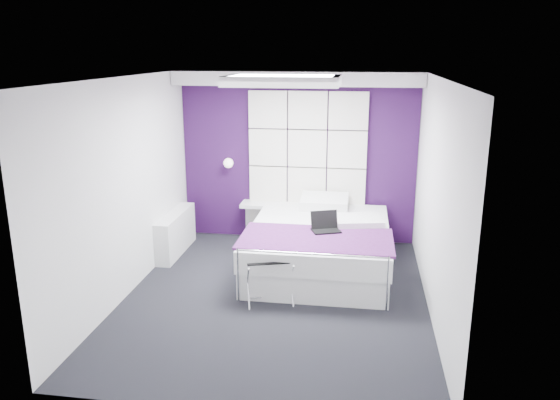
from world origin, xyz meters
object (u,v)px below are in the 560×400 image
Objects in this scene: nightstand at (257,204)px; wall_lamp at (229,163)px; radiator at (176,233)px; laptop at (326,226)px; luggage_rack at (269,281)px; bed at (319,245)px.

wall_lamp is at bearing 174.80° from nightstand.
radiator is 3.41× the size of laptop.
wall_lamp reaches higher than laptop.
radiator is at bearing 144.89° from laptop.
laptop is (1.60, -1.34, -0.51)m from wall_lamp.
wall_lamp is 0.28× the size of luggage_rack.
luggage_rack is at bearing -40.68° from radiator.
laptop is at bearing -14.51° from radiator.
radiator is at bearing 172.07° from bed.
radiator is 2.24× the size of luggage_rack.
wall_lamp is 2.57m from luggage_rack.
nightstand is at bearing 111.16° from laptop.
laptop reaches higher than radiator.
wall_lamp is 0.07× the size of bed.
bed is 6.52× the size of laptop.
wall_lamp is at bearing 97.73° from luggage_rack.
radiator is at bearing 122.38° from luggage_rack.
wall_lamp is 1.35m from radiator.
bed is 1.22m from luggage_rack.
radiator is at bearing -130.10° from wall_lamp.
luggage_rack is at bearing -146.91° from laptop.
wall_lamp is at bearing 119.46° from laptop.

